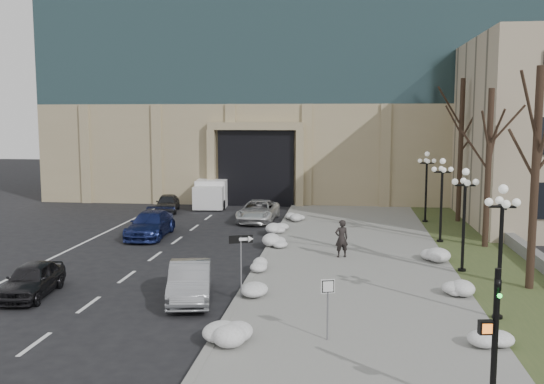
{
  "coord_description": "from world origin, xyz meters",
  "views": [
    {
      "loc": [
        3.01,
        -15.03,
        7.02
      ],
      "look_at": [
        -0.41,
        13.02,
        3.5
      ],
      "focal_mm": 40.0,
      "sensor_mm": 36.0,
      "label": 1
    }
  ],
  "objects_px": {
    "pedestrian": "(342,238)",
    "lamppost_b": "(464,206)",
    "one_way_sign": "(245,247)",
    "lamppost_d": "(426,177)",
    "car_c": "(150,224)",
    "car_a": "(32,280)",
    "lamppost_a": "(501,234)",
    "lamppost_c": "(442,189)",
    "box_truck": "(213,192)",
    "keep_sign": "(328,296)",
    "traffic_signal": "(493,347)",
    "car_e": "(167,203)",
    "car_b": "(190,282)",
    "car_d": "(258,211)"
  },
  "relations": [
    {
      "from": "keep_sign",
      "to": "car_e",
      "type": "bearing_deg",
      "value": 99.22
    },
    {
      "from": "car_d",
      "to": "lamppost_c",
      "type": "bearing_deg",
      "value": -26.11
    },
    {
      "from": "pedestrian",
      "to": "traffic_signal",
      "type": "distance_m",
      "value": 16.17
    },
    {
      "from": "lamppost_a",
      "to": "box_truck",
      "type": "bearing_deg",
      "value": 121.3
    },
    {
      "from": "lamppost_d",
      "to": "car_a",
      "type": "bearing_deg",
      "value": -133.05
    },
    {
      "from": "keep_sign",
      "to": "lamppost_c",
      "type": "xyz_separation_m",
      "value": [
        5.78,
        15.83,
        1.56
      ]
    },
    {
      "from": "pedestrian",
      "to": "keep_sign",
      "type": "xyz_separation_m",
      "value": [
        -0.34,
        -11.32,
        0.45
      ]
    },
    {
      "from": "one_way_sign",
      "to": "car_e",
      "type": "bearing_deg",
      "value": 94.29
    },
    {
      "from": "car_b",
      "to": "traffic_signal",
      "type": "bearing_deg",
      "value": -53.91
    },
    {
      "from": "lamppost_a",
      "to": "lamppost_b",
      "type": "bearing_deg",
      "value": 90.0
    },
    {
      "from": "car_d",
      "to": "traffic_signal",
      "type": "height_order",
      "value": "traffic_signal"
    },
    {
      "from": "car_b",
      "to": "pedestrian",
      "type": "xyz_separation_m",
      "value": [
        5.73,
        7.44,
        0.33
      ]
    },
    {
      "from": "car_a",
      "to": "car_e",
      "type": "height_order",
      "value": "car_a"
    },
    {
      "from": "car_c",
      "to": "traffic_signal",
      "type": "distance_m",
      "value": 24.94
    },
    {
      "from": "car_a",
      "to": "one_way_sign",
      "type": "xyz_separation_m",
      "value": [
        8.42,
        0.46,
        1.44
      ]
    },
    {
      "from": "keep_sign",
      "to": "traffic_signal",
      "type": "height_order",
      "value": "traffic_signal"
    },
    {
      "from": "car_e",
      "to": "box_truck",
      "type": "relative_size",
      "value": 0.57
    },
    {
      "from": "pedestrian",
      "to": "car_c",
      "type": "bearing_deg",
      "value": -42.11
    },
    {
      "from": "car_a",
      "to": "one_way_sign",
      "type": "distance_m",
      "value": 8.55
    },
    {
      "from": "car_b",
      "to": "lamppost_a",
      "type": "bearing_deg",
      "value": -17.42
    },
    {
      "from": "traffic_signal",
      "to": "keep_sign",
      "type": "bearing_deg",
      "value": 121.84
    },
    {
      "from": "traffic_signal",
      "to": "car_d",
      "type": "bearing_deg",
      "value": 100.06
    },
    {
      "from": "one_way_sign",
      "to": "car_c",
      "type": "bearing_deg",
      "value": 103.39
    },
    {
      "from": "car_e",
      "to": "keep_sign",
      "type": "xyz_separation_m",
      "value": [
        12.6,
        -24.94,
        0.85
      ]
    },
    {
      "from": "car_a",
      "to": "traffic_signal",
      "type": "bearing_deg",
      "value": -33.38
    },
    {
      "from": "car_b",
      "to": "pedestrian",
      "type": "bearing_deg",
      "value": 40.34
    },
    {
      "from": "car_a",
      "to": "lamppost_c",
      "type": "relative_size",
      "value": 0.83
    },
    {
      "from": "box_truck",
      "to": "pedestrian",
      "type": "bearing_deg",
      "value": -64.13
    },
    {
      "from": "pedestrian",
      "to": "lamppost_c",
      "type": "distance_m",
      "value": 7.35
    },
    {
      "from": "car_c",
      "to": "lamppost_d",
      "type": "xyz_separation_m",
      "value": [
        16.62,
        6.67,
        2.33
      ]
    },
    {
      "from": "lamppost_d",
      "to": "one_way_sign",
      "type": "bearing_deg",
      "value": -116.39
    },
    {
      "from": "lamppost_b",
      "to": "lamppost_d",
      "type": "height_order",
      "value": "same"
    },
    {
      "from": "lamppost_d",
      "to": "box_truck",
      "type": "bearing_deg",
      "value": 157.92
    },
    {
      "from": "car_a",
      "to": "one_way_sign",
      "type": "height_order",
      "value": "one_way_sign"
    },
    {
      "from": "car_e",
      "to": "lamppost_d",
      "type": "relative_size",
      "value": 0.82
    },
    {
      "from": "pedestrian",
      "to": "keep_sign",
      "type": "height_order",
      "value": "keep_sign"
    },
    {
      "from": "car_a",
      "to": "lamppost_a",
      "type": "relative_size",
      "value": 0.83
    },
    {
      "from": "car_c",
      "to": "box_truck",
      "type": "bearing_deg",
      "value": 83.83
    },
    {
      "from": "lamppost_d",
      "to": "traffic_signal",
      "type": "bearing_deg",
      "value": -94.03
    },
    {
      "from": "pedestrian",
      "to": "lamppost_b",
      "type": "distance_m",
      "value": 6.13
    },
    {
      "from": "traffic_signal",
      "to": "lamppost_b",
      "type": "relative_size",
      "value": 0.76
    },
    {
      "from": "car_a",
      "to": "keep_sign",
      "type": "bearing_deg",
      "value": -23.24
    },
    {
      "from": "box_truck",
      "to": "lamppost_c",
      "type": "distance_m",
      "value": 20.44
    },
    {
      "from": "car_a",
      "to": "pedestrian",
      "type": "bearing_deg",
      "value": 26.6
    },
    {
      "from": "car_b",
      "to": "car_c",
      "type": "bearing_deg",
      "value": 102.8
    },
    {
      "from": "car_b",
      "to": "lamppost_c",
      "type": "height_order",
      "value": "lamppost_c"
    },
    {
      "from": "car_d",
      "to": "lamppost_b",
      "type": "bearing_deg",
      "value": -46.37
    },
    {
      "from": "one_way_sign",
      "to": "lamppost_d",
      "type": "bearing_deg",
      "value": 43.81
    },
    {
      "from": "car_d",
      "to": "lamppost_b",
      "type": "relative_size",
      "value": 1.07
    },
    {
      "from": "lamppost_b",
      "to": "one_way_sign",
      "type": "bearing_deg",
      "value": -149.94
    }
  ]
}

